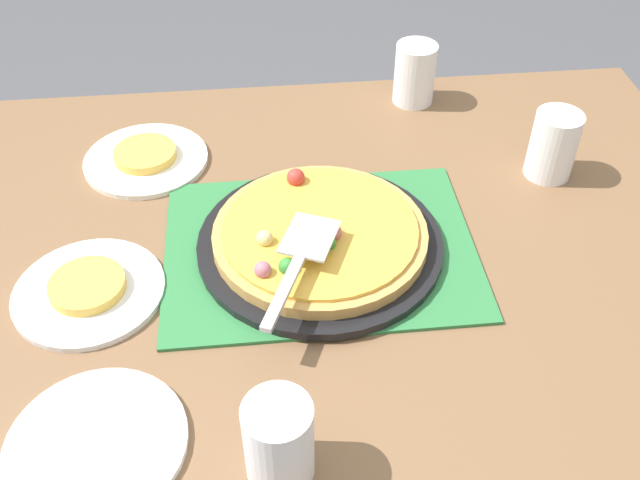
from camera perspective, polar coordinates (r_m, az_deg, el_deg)
name	(u,v)px	position (r m, az deg, el deg)	size (l,w,h in m)	color
dining_table	(320,297)	(1.20, 0.00, -4.55)	(1.40, 1.00, 0.75)	brown
placemat	(320,248)	(1.12, 0.00, -0.64)	(0.48, 0.36, 0.01)	#2D753D
pizza_pan	(320,243)	(1.12, 0.00, -0.26)	(0.38, 0.38, 0.01)	black
pizza	(319,234)	(1.10, -0.08, 0.49)	(0.33, 0.33, 0.05)	tan
plate_near_left	(89,292)	(1.11, -17.80, -3.91)	(0.22, 0.22, 0.01)	white
plate_far_right	(146,160)	(1.34, -13.58, 6.19)	(0.22, 0.22, 0.01)	white
plate_side	(96,444)	(0.94, -17.27, -15.15)	(0.22, 0.22, 0.01)	white
served_slice_left	(87,286)	(1.10, -17.94, -3.45)	(0.11, 0.11, 0.02)	#EAB747
served_slice_right	(145,154)	(1.33, -13.67, 6.64)	(0.11, 0.11, 0.02)	#EAB747
cup_near	(279,442)	(0.84, -3.27, -15.62)	(0.08, 0.08, 0.12)	white
cup_far	(415,74)	(1.46, 7.51, 12.91)	(0.08, 0.08, 0.12)	white
cup_corner	(553,145)	(1.30, 17.96, 7.16)	(0.08, 0.08, 0.12)	white
pizza_server	(299,259)	(1.01, -1.64, -1.48)	(0.13, 0.23, 0.01)	silver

